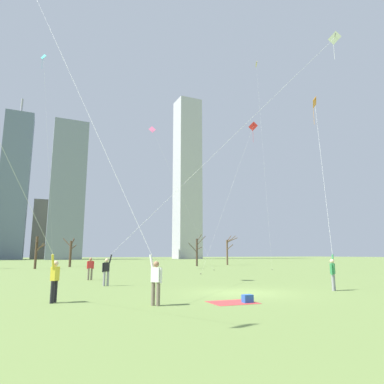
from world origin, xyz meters
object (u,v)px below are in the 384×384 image
at_px(kite_flyer_midfield_right_purple, 33,231).
at_px(bystander_strolling_midfield, 90,267).
at_px(distant_kite_low_near_trees_teal, 44,76).
at_px(bare_tree_leftmost, 37,252).
at_px(distant_kite_drifting_left_pink, 159,144).
at_px(bare_tree_far_right_edge, 71,252).
at_px(bare_tree_left_of_center, 228,249).
at_px(distant_kite_high_overhead_yellow, 257,79).
at_px(kite_flyer_far_back_green, 120,195).
at_px(distant_kite_drifting_right_red, 249,139).
at_px(picnic_spot, 241,300).
at_px(bare_tree_right_of_center, 197,251).
at_px(kite_flyer_midfield_left_white, 138,238).
at_px(kite_flyer_foreground_left_orange, 329,241).

xyz_separation_m(kite_flyer_midfield_right_purple, bystander_strolling_midfield, (3.93, 12.50, -1.83)).
height_order(distant_kite_low_near_trees_teal, bare_tree_leftmost, distant_kite_low_near_trees_teal).
bearing_deg(kite_flyer_midfield_right_purple, bare_tree_leftmost, 89.56).
bearing_deg(bare_tree_leftmost, distant_kite_drifting_left_pink, -40.09).
distance_m(distant_kite_low_near_trees_teal, bare_tree_far_right_edge, 24.90).
bearing_deg(kite_flyer_midfield_right_purple, bare_tree_left_of_center, 51.29).
bearing_deg(bare_tree_leftmost, bare_tree_far_right_edge, 49.10).
height_order(distant_kite_high_overhead_yellow, bare_tree_left_of_center, distant_kite_high_overhead_yellow).
distance_m(kite_flyer_far_back_green, distant_kite_drifting_left_pink, 28.12).
bearing_deg(bare_tree_left_of_center, distant_kite_low_near_trees_teal, -164.08).
bearing_deg(distant_kite_high_overhead_yellow, kite_flyer_midfield_right_purple, -139.33).
bearing_deg(distant_kite_drifting_right_red, picnic_spot, -125.57).
relative_size(distant_kite_low_near_trees_teal, picnic_spot, 14.52).
bearing_deg(distant_kite_drifting_right_red, bare_tree_far_right_edge, 118.71).
height_order(distant_kite_drifting_right_red, distant_kite_low_near_trees_teal, distant_kite_low_near_trees_teal).
xyz_separation_m(distant_kite_drifting_left_pink, bare_tree_right_of_center, (10.59, 11.50, -12.81)).
xyz_separation_m(picnic_spot, bare_tree_right_of_center, (15.99, 38.10, 2.32)).
height_order(kite_flyer_midfield_right_purple, distant_kite_drifting_right_red, distant_kite_drifting_right_red).
distance_m(bare_tree_right_of_center, bare_tree_left_of_center, 7.81).
height_order(bare_tree_leftmost, bare_tree_left_of_center, bare_tree_left_of_center).
bearing_deg(kite_flyer_midfield_left_white, bare_tree_far_right_edge, 91.58).
relative_size(distant_kite_drifting_right_red, distant_kite_low_near_trees_teal, 0.57).
relative_size(kite_flyer_midfield_left_white, bare_tree_leftmost, 4.24).
relative_size(distant_kite_drifting_right_red, bare_tree_far_right_edge, 3.56).
distance_m(distant_kite_high_overhead_yellow, bare_tree_right_of_center, 27.72).
relative_size(kite_flyer_midfield_left_white, distant_kite_drifting_right_red, 1.14).
relative_size(kite_flyer_midfield_left_white, bare_tree_far_right_edge, 4.06).
xyz_separation_m(kite_flyer_foreground_left_orange, distant_kite_low_near_trees_teal, (-15.56, 29.42, 21.35)).
distance_m(kite_flyer_midfield_right_purple, distant_kite_high_overhead_yellow, 44.15).
relative_size(kite_flyer_far_back_green, bare_tree_far_right_edge, 4.73).
bearing_deg(kite_flyer_foreground_left_orange, picnic_spot, -161.78).
bearing_deg(kite_flyer_far_back_green, distant_kite_low_near_trees_teal, 97.31).
distance_m(kite_flyer_midfield_right_purple, bystander_strolling_midfield, 13.23).
distance_m(kite_flyer_far_back_green, bare_tree_leftmost, 35.00).
bearing_deg(bare_tree_leftmost, bare_tree_left_of_center, 6.44).
height_order(kite_flyer_foreground_left_orange, bare_tree_far_right_edge, kite_flyer_foreground_left_orange).
bearing_deg(distant_kite_drifting_right_red, kite_flyer_midfield_left_white, -150.69).
relative_size(kite_flyer_foreground_left_orange, bystander_strolling_midfield, 8.53).
height_order(kite_flyer_far_back_green, kite_flyer_midfield_left_white, kite_flyer_far_back_green).
distance_m(kite_flyer_foreground_left_orange, bystander_strolling_midfield, 16.67).
relative_size(kite_flyer_midfield_right_purple, distant_kite_drifting_left_pink, 0.83).
bearing_deg(kite_flyer_far_back_green, bare_tree_far_right_edge, 87.66).
xyz_separation_m(kite_flyer_midfield_right_purple, distant_kite_drifting_left_pink, (13.06, 24.40, 12.50)).
bearing_deg(distant_kite_high_overhead_yellow, distant_kite_drifting_right_red, -131.04).
xyz_separation_m(kite_flyer_midfield_right_purple, bare_tree_far_right_edge, (4.92, 40.54, -0.52)).
bearing_deg(distant_kite_high_overhead_yellow, distant_kite_drifting_left_pink, 178.46).
height_order(kite_flyer_midfield_right_purple, distant_kite_drifting_left_pink, distant_kite_drifting_left_pink).
bearing_deg(kite_flyer_far_back_green, kite_flyer_foreground_left_orange, -0.58).
xyz_separation_m(bystander_strolling_midfield, bare_tree_leftmost, (-3.66, 22.66, 1.30)).
relative_size(bystander_strolling_midfield, bare_tree_left_of_center, 0.31).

